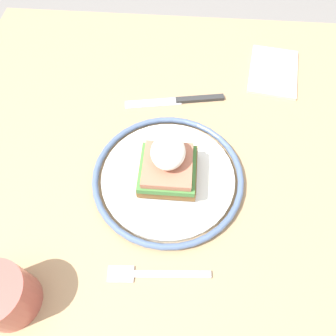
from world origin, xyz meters
name	(u,v)px	position (x,y,z in m)	size (l,w,h in m)	color
ground_plane	(168,283)	(0.00, 0.00, 0.00)	(6.00, 6.00, 0.00)	gray
dining_table	(168,212)	(0.00, 0.00, 0.61)	(0.89, 0.84, 0.73)	tan
plate	(168,177)	(0.01, 0.00, 0.74)	(0.24, 0.24, 0.02)	silver
sandwich	(167,164)	(0.01, 0.00, 0.78)	(0.09, 0.09, 0.08)	brown
fork	(153,274)	(-0.15, 0.01, 0.73)	(0.03, 0.14, 0.00)	silver
knife	(183,100)	(0.18, -0.01, 0.73)	(0.05, 0.19, 0.01)	#2D2D2D
cup	(2,296)	(-0.20, 0.19, 0.77)	(0.08, 0.08, 0.07)	#AD5147
napkin	(273,71)	(0.27, -0.19, 0.74)	(0.14, 0.09, 0.01)	beige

